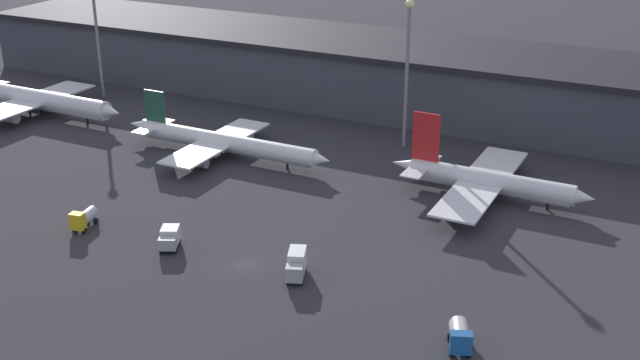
# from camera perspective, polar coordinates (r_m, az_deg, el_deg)

# --- Properties ---
(ground) EXTENTS (600.00, 600.00, 0.00)m
(ground) POSITION_cam_1_polar(r_m,az_deg,el_deg) (117.34, -5.28, -6.01)
(ground) COLOR #2D2D33
(terminal_building) EXTENTS (235.48, 30.84, 14.85)m
(terminal_building) POSITION_cam_1_polar(r_m,az_deg,el_deg) (183.08, 7.97, 7.08)
(terminal_building) COLOR #3D424C
(terminal_building) RESTS_ON ground
(airplane_0) EXTENTS (46.04, 30.39, 13.14)m
(airplane_0) POSITION_cam_1_polar(r_m,az_deg,el_deg) (190.33, -19.40, 5.40)
(airplane_0) COLOR silver
(airplane_0) RESTS_ON ground
(airplane_1) EXTENTS (45.84, 28.43, 11.22)m
(airplane_1) POSITION_cam_1_polar(r_m,az_deg,el_deg) (156.51, -6.92, 2.68)
(airplane_1) COLOR white
(airplane_1) RESTS_ON ground
(airplane_2) EXTENTS (35.40, 34.15, 13.69)m
(airplane_2) POSITION_cam_1_polar(r_m,az_deg,el_deg) (139.79, 11.79, -0.08)
(airplane_2) COLOR silver
(airplane_2) RESTS_ON ground
(service_vehicle_0) EXTENTS (4.14, 5.63, 3.35)m
(service_vehicle_0) POSITION_cam_1_polar(r_m,az_deg,el_deg) (99.40, 9.91, -10.86)
(service_vehicle_0) COLOR #195199
(service_vehicle_0) RESTS_ON ground
(service_vehicle_1) EXTENTS (3.10, 5.71, 3.40)m
(service_vehicle_1) POSITION_cam_1_polar(r_m,az_deg,el_deg) (132.09, -16.46, -2.63)
(service_vehicle_1) COLOR gold
(service_vehicle_1) RESTS_ON ground
(service_vehicle_2) EXTENTS (4.39, 6.53, 3.64)m
(service_vehicle_2) POSITION_cam_1_polar(r_m,az_deg,el_deg) (113.00, -1.69, -5.97)
(service_vehicle_2) COLOR #9EA3A8
(service_vehicle_2) RESTS_ON ground
(service_vehicle_3) EXTENTS (4.34, 5.33, 3.10)m
(service_vehicle_3) POSITION_cam_1_polar(r_m,az_deg,el_deg) (122.79, -10.64, -4.05)
(service_vehicle_3) COLOR #9EA3A8
(service_vehicle_3) RESTS_ON ground
(lamp_post_0) EXTENTS (1.80, 1.80, 26.64)m
(lamp_post_0) POSITION_cam_1_polar(r_m,az_deg,el_deg) (197.41, -15.61, 10.41)
(lamp_post_0) COLOR slate
(lamp_post_0) RESTS_ON ground
(lamp_post_1) EXTENTS (1.80, 1.80, 29.35)m
(lamp_post_1) POSITION_cam_1_polar(r_m,az_deg,el_deg) (157.41, 6.24, 8.66)
(lamp_post_1) COLOR slate
(lamp_post_1) RESTS_ON ground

